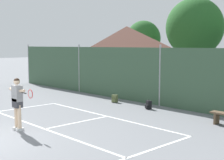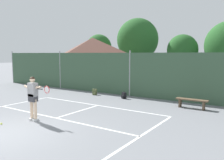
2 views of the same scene
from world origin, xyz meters
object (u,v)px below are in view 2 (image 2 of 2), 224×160
at_px(backpack_olive, 95,92).
at_px(courtside_bench, 192,101).
at_px(backpack_black, 124,96).
at_px(tennis_ball, 1,124).
at_px(tennis_player, 33,95).

height_order(backpack_olive, courtside_bench, courtside_bench).
bearing_deg(backpack_black, backpack_olive, 178.71).
bearing_deg(tennis_ball, backpack_olive, 98.24).
bearing_deg(backpack_black, tennis_ball, -100.00).
distance_m(tennis_player, backpack_olive, 6.59).
bearing_deg(tennis_player, backpack_black, 83.97).
height_order(tennis_player, tennis_ball, tennis_player).
distance_m(backpack_olive, courtside_bench, 6.61).
height_order(tennis_ball, backpack_olive, backpack_olive).
xyz_separation_m(tennis_ball, backpack_black, (1.29, 7.33, 0.16)).
relative_size(tennis_player, backpack_olive, 4.01).
bearing_deg(courtside_bench, tennis_player, -129.47).
height_order(tennis_player, courtside_bench, tennis_player).
distance_m(tennis_player, courtside_bench, 7.74).
relative_size(backpack_olive, backpack_black, 1.00).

